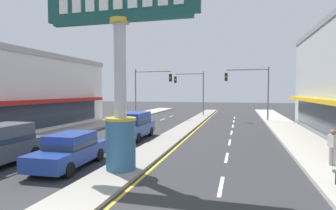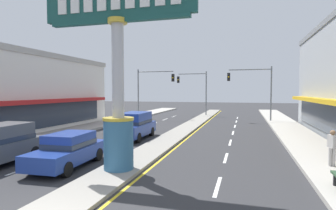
{
  "view_description": "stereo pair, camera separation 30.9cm",
  "coord_description": "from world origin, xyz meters",
  "views": [
    {
      "loc": [
        4.85,
        -5.13,
        3.46
      ],
      "look_at": [
        0.56,
        11.16,
        2.6
      ],
      "focal_mm": 29.12,
      "sensor_mm": 36.0,
      "label": 1
    },
    {
      "loc": [
        5.15,
        -5.05,
        3.46
      ],
      "look_at": [
        0.56,
        11.16,
        2.6
      ],
      "focal_mm": 29.12,
      "sensor_mm": 36.0,
      "label": 2
    }
  ],
  "objects": [
    {
      "name": "median_strip",
      "position": [
        0.0,
        18.0,
        0.07
      ],
      "size": [
        1.88,
        52.0,
        0.14
      ],
      "primitive_type": "cube",
      "color": "gray",
      "rests_on": "ground"
    },
    {
      "name": "sidewalk_left",
      "position": [
        -9.03,
        16.0,
        0.09
      ],
      "size": [
        2.97,
        60.0,
        0.18
      ],
      "primitive_type": "cube",
      "color": "#ADA89E",
      "rests_on": "ground"
    },
    {
      "name": "sidewalk_right",
      "position": [
        9.03,
        16.0,
        0.09
      ],
      "size": [
        2.97,
        60.0,
        0.18
      ],
      "primitive_type": "cube",
      "color": "#ADA89E",
      "rests_on": "ground"
    },
    {
      "name": "lane_markings",
      "position": [
        -0.0,
        16.65,
        0.0
      ],
      "size": [
        8.62,
        52.0,
        0.01
      ],
      "color": "silver",
      "rests_on": "ground"
    },
    {
      "name": "district_sign",
      "position": [
        0.0,
        5.42,
        4.15
      ],
      "size": [
        6.74,
        1.32,
        7.97
      ],
      "color": "#33668C",
      "rests_on": "median_strip"
    },
    {
      "name": "traffic_light_left_side",
      "position": [
        -6.18,
        27.23,
        4.25
      ],
      "size": [
        4.86,
        0.46,
        6.2
      ],
      "color": "slate",
      "rests_on": "ground"
    },
    {
      "name": "traffic_light_right_side",
      "position": [
        6.18,
        27.12,
        4.25
      ],
      "size": [
        4.86,
        0.46,
        6.2
      ],
      "color": "slate",
      "rests_on": "ground"
    },
    {
      "name": "traffic_light_median_far",
      "position": [
        -1.56,
        32.85,
        4.19
      ],
      "size": [
        4.2,
        0.46,
        6.2
      ],
      "color": "slate",
      "rests_on": "ground"
    },
    {
      "name": "suv_near_right_lane",
      "position": [
        -2.59,
        13.3,
        0.98
      ],
      "size": [
        2.02,
        4.63,
        1.9
      ],
      "color": "navy",
      "rests_on": "ground"
    },
    {
      "name": "sedan_far_right_lane",
      "position": [
        -2.59,
        5.58,
        0.79
      ],
      "size": [
        2.0,
        4.38,
        1.53
      ],
      "color": "navy",
      "rests_on": "ground"
    },
    {
      "name": "pedestrian_near_kerb",
      "position": [
        8.85,
        8.22,
        1.07
      ],
      "size": [
        0.34,
        0.45,
        1.58
      ],
      "color": "#B7B2AD",
      "rests_on": "sidewalk_right"
    }
  ]
}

